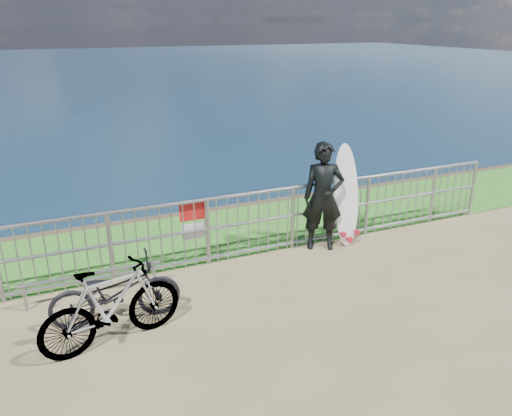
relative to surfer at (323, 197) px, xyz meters
name	(u,v)px	position (x,y,z in m)	size (l,w,h in m)	color
grass_strip	(216,233)	(-1.47, 1.27, -0.91)	(120.00, 120.00, 0.00)	#2A741F
railing	(238,226)	(-1.46, 0.17, -0.34)	(10.06, 0.10, 1.13)	gray
surfer	(323,197)	(0.00, 0.00, 0.00)	(0.67, 0.44, 1.85)	black
surfboard	(346,199)	(0.46, 0.01, -0.11)	(0.50, 0.45, 1.77)	silver
bicycle_near	(115,292)	(-3.58, -0.93, -0.49)	(0.58, 1.65, 0.87)	black
bicycle_far	(111,306)	(-3.68, -1.41, -0.40)	(0.49, 1.73, 1.04)	black
bike_rack	(92,277)	(-3.80, -0.20, -0.59)	(1.94, 0.05, 0.40)	gray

